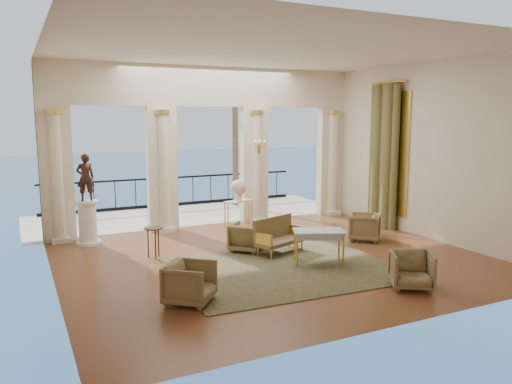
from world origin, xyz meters
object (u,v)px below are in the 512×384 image
pedestal (88,223)px  console_table (238,205)px  statue (85,177)px  side_table (154,232)px  game_table (319,234)px  armchair_b (412,268)px  settee (278,235)px  armchair_a (190,281)px  armchair_c (364,226)px  armchair_d (247,236)px

pedestal → console_table: bearing=1.5°
statue → side_table: 2.45m
game_table → console_table: console_table is taller
armchair_b → game_table: (-0.69, 2.05, 0.28)m
settee → pedestal: size_ratio=1.24×
armchair_a → armchair_c: armchair_a is taller
armchair_c → pedestal: pedestal is taller
armchair_b → armchair_c: armchair_c is taller
armchair_c → side_table: size_ratio=1.09×
armchair_a → settee: bearing=-13.5°
armchair_d → settee: size_ratio=0.54×
armchair_a → statue: (-1.00, 4.84, 1.28)m
armchair_b → statue: bearing=161.7°
armchair_b → game_table: 2.18m
statue → armchair_a: bearing=99.4°
game_table → pedestal: pedestal is taller
settee → console_table: bearing=64.8°
armchair_b → side_table: armchair_b is taller
armchair_a → console_table: size_ratio=0.88×
armchair_c → pedestal: size_ratio=0.69×
armchair_c → settee: bearing=-44.4°
armchair_b → statue: size_ratio=0.65×
game_table → armchair_d: bearing=145.4°
armchair_b → armchair_d: bearing=146.3°
settee → pedestal: bearing=124.9°
armchair_c → armchair_d: bearing=-52.5°
game_table → statue: (-4.20, 3.87, 1.01)m
armchair_b → armchair_c: (1.49, 3.26, 0.00)m
armchair_a → statue: statue is taller
settee → side_table: 2.81m
armchair_d → pedestal: bearing=11.8°
armchair_b → settee: bearing=140.4°
armchair_a → armchair_b: (3.90, -1.08, -0.01)m
game_table → pedestal: 5.72m
armchair_c → statue: size_ratio=0.66×
settee → statue: 4.86m
armchair_a → pedestal: bearing=51.3°
game_table → statue: statue is taller
armchair_b → statue: statue is taller
pedestal → console_table: pedestal is taller
armchair_c → statue: bearing=-68.3°
pedestal → side_table: (1.16, -1.87, 0.07)m
settee → side_table: (-2.67, 0.85, 0.18)m
statue → side_table: (1.16, -1.87, -1.07)m
armchair_d → console_table: console_table is taller
settee → statue: statue is taller
armchair_a → side_table: size_ratio=1.12×
armchair_a → settee: size_ratio=0.57×
game_table → armchair_a: bearing=-138.6°
armchair_d → console_table: 2.55m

